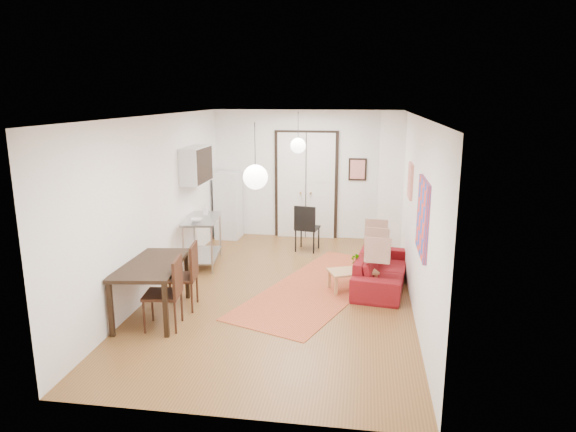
# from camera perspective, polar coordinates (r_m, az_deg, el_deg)

# --- Properties ---
(floor) EXTENTS (7.00, 7.00, 0.00)m
(floor) POSITION_cam_1_polar(r_m,az_deg,el_deg) (8.70, -0.65, -8.38)
(floor) COLOR brown
(floor) RESTS_ON ground
(ceiling) EXTENTS (4.20, 7.00, 0.02)m
(ceiling) POSITION_cam_1_polar(r_m,az_deg,el_deg) (8.09, -0.71, 11.08)
(ceiling) COLOR white
(ceiling) RESTS_ON wall_back
(wall_back) EXTENTS (4.20, 0.02, 2.90)m
(wall_back) POSITION_cam_1_polar(r_m,az_deg,el_deg) (11.69, 2.05, 4.60)
(wall_back) COLOR white
(wall_back) RESTS_ON floor
(wall_front) EXTENTS (4.20, 0.02, 2.90)m
(wall_front) POSITION_cam_1_polar(r_m,az_deg,el_deg) (4.99, -7.12, -7.50)
(wall_front) COLOR white
(wall_front) RESTS_ON floor
(wall_left) EXTENTS (0.02, 7.00, 2.90)m
(wall_left) POSITION_cam_1_polar(r_m,az_deg,el_deg) (8.85, -14.23, 1.39)
(wall_left) COLOR white
(wall_left) RESTS_ON floor
(wall_right) EXTENTS (0.02, 7.00, 2.90)m
(wall_right) POSITION_cam_1_polar(r_m,az_deg,el_deg) (8.22, 13.94, 0.51)
(wall_right) COLOR white
(wall_right) RESTS_ON floor
(double_doors) EXTENTS (1.44, 0.06, 2.50)m
(double_doors) POSITION_cam_1_polar(r_m,az_deg,el_deg) (11.69, 2.02, 3.36)
(double_doors) COLOR silver
(double_doors) RESTS_ON wall_back
(stub_partition) EXTENTS (0.50, 0.10, 2.90)m
(stub_partition) POSITION_cam_1_polar(r_m,az_deg,el_deg) (10.70, 11.39, 3.54)
(stub_partition) COLOR white
(stub_partition) RESTS_ON floor
(wall_cabinet) EXTENTS (0.35, 1.00, 0.70)m
(wall_cabinet) POSITION_cam_1_polar(r_m,az_deg,el_deg) (10.10, -10.18, 5.61)
(wall_cabinet) COLOR silver
(wall_cabinet) RESTS_ON wall_left
(painting_popart) EXTENTS (0.05, 1.00, 1.00)m
(painting_popart) POSITION_cam_1_polar(r_m,az_deg,el_deg) (6.96, 14.74, -0.13)
(painting_popart) COLOR red
(painting_popart) RESTS_ON wall_right
(painting_abstract) EXTENTS (0.05, 0.50, 0.60)m
(painting_abstract) POSITION_cam_1_polar(r_m,az_deg,el_deg) (8.93, 13.45, 3.83)
(painting_abstract) COLOR beige
(painting_abstract) RESTS_ON wall_right
(poster_back) EXTENTS (0.40, 0.03, 0.50)m
(poster_back) POSITION_cam_1_polar(r_m,az_deg,el_deg) (11.57, 7.73, 5.15)
(poster_back) COLOR red
(poster_back) RESTS_ON wall_back
(print_left) EXTENTS (0.03, 0.44, 0.54)m
(print_left) POSITION_cam_1_polar(r_m,az_deg,el_deg) (10.61, -10.11, 6.25)
(print_left) COLOR #A77645
(print_left) RESTS_ON wall_left
(pendant_back) EXTENTS (0.30, 0.30, 0.80)m
(pendant_back) POSITION_cam_1_polar(r_m,az_deg,el_deg) (10.11, 1.12, 7.83)
(pendant_back) COLOR white
(pendant_back) RESTS_ON ceiling
(pendant_front) EXTENTS (0.30, 0.30, 0.80)m
(pendant_front) POSITION_cam_1_polar(r_m,az_deg,el_deg) (6.20, -3.64, 4.34)
(pendant_front) COLOR white
(pendant_front) RESTS_ON ceiling
(kilim_rug) EXTENTS (2.75, 4.14, 0.01)m
(kilim_rug) POSITION_cam_1_polar(r_m,az_deg,el_deg) (8.89, 3.47, -7.89)
(kilim_rug) COLOR #C04C30
(kilim_rug) RESTS_ON floor
(sofa) EXTENTS (2.09, 1.05, 0.58)m
(sofa) POSITION_cam_1_polar(r_m,az_deg,el_deg) (9.03, 10.35, -5.81)
(sofa) COLOR maroon
(sofa) RESTS_ON floor
(coffee_table) EXTENTS (0.90, 0.71, 0.35)m
(coffee_table) POSITION_cam_1_polar(r_m,az_deg,el_deg) (8.73, 7.18, -6.28)
(coffee_table) COLOR #AF8252
(coffee_table) RESTS_ON floor
(potted_plant) EXTENTS (0.36, 0.39, 0.34)m
(potted_plant) POSITION_cam_1_polar(r_m,az_deg,el_deg) (8.66, 7.89, -4.95)
(potted_plant) COLOR #31622C
(potted_plant) RESTS_ON coffee_table
(kitchen_counter) EXTENTS (0.77, 1.28, 0.93)m
(kitchen_counter) POSITION_cam_1_polar(r_m,az_deg,el_deg) (10.02, -9.50, -2.01)
(kitchen_counter) COLOR #A2A4A7
(kitchen_counter) RESTS_ON floor
(bowl) EXTENTS (0.26, 0.26, 0.05)m
(bowl) POSITION_cam_1_polar(r_m,az_deg,el_deg) (9.66, -10.12, -0.46)
(bowl) COLOR silver
(bowl) RESTS_ON kitchen_counter
(soap_bottle) EXTENTS (0.10, 0.10, 0.19)m
(soap_bottle) POSITION_cam_1_polar(r_m,az_deg,el_deg) (10.15, -9.16, 0.65)
(soap_bottle) COLOR teal
(soap_bottle) RESTS_ON kitchen_counter
(fridge) EXTENTS (0.55, 0.55, 1.52)m
(fridge) POSITION_cam_1_polar(r_m,az_deg,el_deg) (11.80, -6.65, 1.19)
(fridge) COLOR silver
(fridge) RESTS_ON floor
(dining_table) EXTENTS (1.04, 1.59, 0.83)m
(dining_table) POSITION_cam_1_polar(r_m,az_deg,el_deg) (7.81, -15.00, -5.69)
(dining_table) COLOR black
(dining_table) RESTS_ON floor
(dining_chair_near) EXTENTS (0.55, 0.72, 1.02)m
(dining_chair_near) POSITION_cam_1_polar(r_m,az_deg,el_deg) (8.14, -11.70, -5.77)
(dining_chair_near) COLOR #331C10
(dining_chair_near) RESTS_ON floor
(dining_chair_far) EXTENTS (0.55, 0.72, 1.02)m
(dining_chair_far) POSITION_cam_1_polar(r_m,az_deg,el_deg) (7.53, -13.52, -7.46)
(dining_chair_far) COLOR #331C10
(dining_chair_far) RESTS_ON floor
(black_side_chair) EXTENTS (0.53, 0.53, 0.99)m
(black_side_chair) POSITION_cam_1_polar(r_m,az_deg,el_deg) (10.88, 2.23, -0.72)
(black_side_chair) COLOR black
(black_side_chair) RESTS_ON floor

